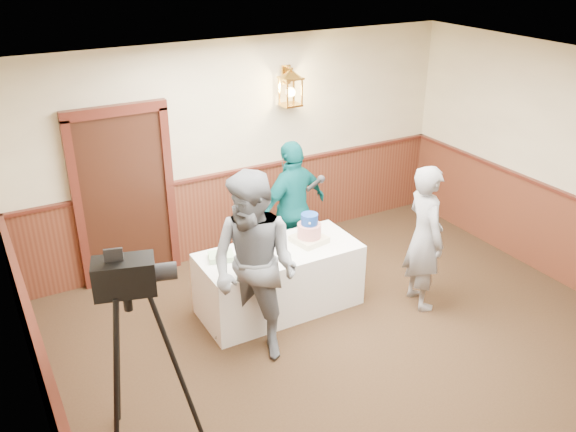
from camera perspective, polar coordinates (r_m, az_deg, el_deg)
name	(u,v)px	position (r m, az deg, el deg)	size (l,w,h in m)	color
ground	(408,397)	(6.04, 11.21, -16.26)	(7.00, 7.00, 0.00)	#312013
room_shell	(385,234)	(5.45, 9.07, -1.65)	(6.02, 7.02, 2.81)	#BFB18F
display_table	(279,279)	(6.92, -0.81, -5.96)	(1.80, 0.80, 0.75)	white
tiered_cake	(309,231)	(6.85, 2.00, -1.42)	(0.39, 0.39, 0.35)	beige
sheet_cake_yellow	(261,259)	(6.50, -2.55, -4.05)	(0.29, 0.22, 0.06)	#EDE68E
sheet_cake_green	(221,257)	(6.58, -6.28, -3.79)	(0.27, 0.21, 0.06)	#A9DF9D
interviewer	(254,268)	(5.93, -3.16, -4.91)	(1.64, 1.20, 1.96)	slate
baker	(425,237)	(6.96, 12.66, -1.97)	(0.62, 0.41, 1.70)	gray
assistant_p	(293,208)	(7.49, 0.51, 0.76)	(1.01, 0.42, 1.72)	#09565A
tv_camera_rig	(137,372)	(5.06, -13.94, -13.96)	(0.71, 0.66, 1.82)	black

